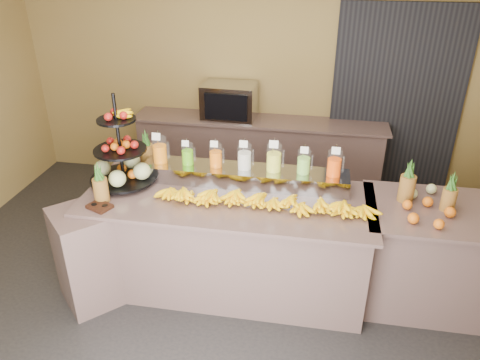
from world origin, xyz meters
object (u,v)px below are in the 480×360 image
(banana_heap, at_px, (264,198))
(oven_warmer, at_px, (230,101))
(right_fruit_pile, at_px, (426,203))
(pitcher_tray, at_px, (244,176))
(condiment_caddy, at_px, (100,206))
(fruit_stand, at_px, (126,161))

(banana_heap, bearing_deg, oven_warmer, 108.83)
(right_fruit_pile, bearing_deg, pitcher_tray, 171.91)
(pitcher_tray, xyz_separation_m, oven_warmer, (-0.46, 1.67, 0.14))
(condiment_caddy, distance_m, right_fruit_pile, 2.66)
(pitcher_tray, distance_m, banana_heap, 0.42)
(fruit_stand, relative_size, oven_warmer, 1.31)
(condiment_caddy, xyz_separation_m, right_fruit_pile, (2.63, 0.42, 0.06))
(condiment_caddy, relative_size, right_fruit_pile, 0.43)
(banana_heap, distance_m, condiment_caddy, 1.36)
(pitcher_tray, bearing_deg, condiment_caddy, -149.98)
(fruit_stand, bearing_deg, pitcher_tray, 16.40)
(fruit_stand, height_order, oven_warmer, fruit_stand)
(fruit_stand, relative_size, right_fruit_pile, 1.91)
(pitcher_tray, relative_size, condiment_caddy, 9.76)
(pitcher_tray, height_order, banana_heap, banana_heap)
(right_fruit_pile, relative_size, oven_warmer, 0.69)
(banana_heap, relative_size, right_fruit_pile, 4.29)
(fruit_stand, bearing_deg, banana_heap, -1.24)
(pitcher_tray, xyz_separation_m, fruit_stand, (-1.04, -0.17, 0.14))
(pitcher_tray, distance_m, oven_warmer, 1.74)
(fruit_stand, relative_size, condiment_caddy, 4.41)
(condiment_caddy, relative_size, oven_warmer, 0.30)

